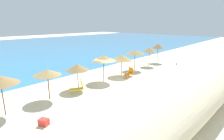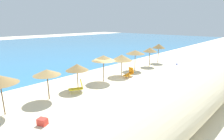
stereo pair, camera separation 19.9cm
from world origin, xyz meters
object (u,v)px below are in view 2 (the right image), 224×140
at_px(beach_umbrella_2, 47,72).
at_px(beach_ball, 177,64).
at_px(beach_umbrella_3, 77,67).
at_px(cooler_box, 42,122).
at_px(beach_umbrella_6, 135,52).
at_px(beach_umbrella_4, 103,58).
at_px(lounge_chair_1, 129,73).
at_px(beach_umbrella_7, 150,50).
at_px(lounge_chair_2, 78,87).
at_px(beach_umbrella_5, 122,58).
at_px(beach_umbrella_8, 159,46).

relative_size(beach_umbrella_2, beach_ball, 10.49).
relative_size(beach_umbrella_3, beach_ball, 10.09).
bearing_deg(cooler_box, beach_umbrella_6, 13.66).
bearing_deg(beach_ball, cooler_box, -178.20).
relative_size(beach_umbrella_2, cooler_box, 4.36).
relative_size(beach_umbrella_4, lounge_chair_1, 1.76).
bearing_deg(beach_umbrella_4, beach_umbrella_2, -179.74).
distance_m(beach_umbrella_7, lounge_chair_2, 13.73).
relative_size(beach_umbrella_2, beach_umbrella_4, 0.90).
height_order(beach_umbrella_6, cooler_box, beach_umbrella_6).
relative_size(beach_umbrella_5, lounge_chair_2, 1.82).
distance_m(beach_umbrella_5, lounge_chair_1, 2.05).
height_order(beach_umbrella_3, beach_ball, beach_umbrella_3).
relative_size(beach_umbrella_4, beach_umbrella_5, 1.12).
relative_size(lounge_chair_1, cooler_box, 2.76).
distance_m(beach_umbrella_2, lounge_chair_2, 3.13).
xyz_separation_m(beach_umbrella_7, cooler_box, (-18.36, -3.42, -2.21)).
xyz_separation_m(beach_umbrella_3, beach_umbrella_8, (16.02, 0.19, 0.50)).
xyz_separation_m(beach_umbrella_7, beach_umbrella_8, (3.05, 0.25, 0.22)).
bearing_deg(beach_umbrella_5, beach_ball, -14.60).
bearing_deg(beach_umbrella_7, beach_umbrella_3, 179.75).
height_order(beach_umbrella_8, lounge_chair_2, beach_umbrella_8).
bearing_deg(beach_umbrella_5, beach_umbrella_2, 179.84).
xyz_separation_m(beach_umbrella_2, beach_ball, (19.56, -2.65, -2.19)).
bearing_deg(beach_umbrella_7, beach_ball, -38.02).
relative_size(beach_umbrella_2, lounge_chair_1, 1.58).
bearing_deg(cooler_box, beach_umbrella_2, 55.48).
height_order(beach_umbrella_6, beach_umbrella_7, beach_umbrella_7).
xyz_separation_m(beach_umbrella_4, beach_ball, (13.07, -2.68, -2.43)).
xyz_separation_m(beach_umbrella_4, beach_umbrella_5, (2.99, -0.06, -0.35)).
bearing_deg(beach_ball, beach_umbrella_5, 165.40).
bearing_deg(cooler_box, beach_umbrella_3, 32.84).
relative_size(lounge_chair_2, beach_ball, 5.76).
bearing_deg(beach_umbrella_5, beach_umbrella_3, 178.54).
bearing_deg(beach_umbrella_7, cooler_box, -169.45).
bearing_deg(beach_umbrella_2, lounge_chair_1, -6.26).
bearing_deg(beach_umbrella_5, beach_umbrella_7, 0.91).
height_order(beach_umbrella_3, lounge_chair_1, beach_umbrella_3).
bearing_deg(lounge_chair_2, beach_ball, -67.84).
bearing_deg(lounge_chair_1, beach_umbrella_5, 1.75).
relative_size(beach_umbrella_2, lounge_chair_2, 1.82).
relative_size(beach_umbrella_8, beach_ball, 12.31).
xyz_separation_m(beach_umbrella_6, cooler_box, (-15.02, -3.65, -2.22)).
height_order(beach_umbrella_5, beach_umbrella_6, beach_umbrella_6).
xyz_separation_m(beach_umbrella_3, beach_umbrella_7, (12.98, -0.06, 0.28)).
height_order(beach_umbrella_5, cooler_box, beach_umbrella_5).
height_order(beach_umbrella_4, beach_umbrella_7, beach_umbrella_4).
height_order(beach_umbrella_7, lounge_chair_2, beach_umbrella_7).
bearing_deg(lounge_chair_2, beach_umbrella_3, -9.39).
bearing_deg(beach_umbrella_3, lounge_chair_2, -128.32).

